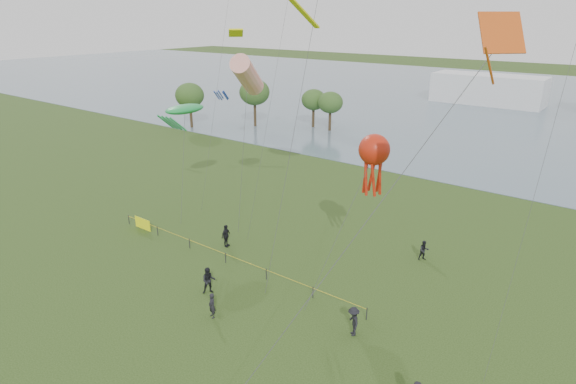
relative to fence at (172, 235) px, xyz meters
The scene contains 13 objects.
lake 89.02m from the fence, 81.23° to the left, with size 400.00×120.00×0.08m, color slate.
pavilion_left 83.03m from the fence, 88.91° to the left, with size 22.00×8.00×6.00m, color silver.
trees 43.19m from the fence, 120.34° to the left, with size 23.85×16.78×7.81m.
fence is the anchor object (origin of this frame).
spectator_a 8.97m from the fence, 24.35° to the right, with size 0.91×0.71×1.88m, color black.
spectator_b 18.28m from the fence, ahead, with size 1.19×0.68×1.84m, color black.
spectator_c 4.70m from the fence, 25.90° to the left, with size 1.10×0.46×1.87m, color black.
spectator_f 11.72m from the fence, 28.17° to the right, with size 0.60×0.39×1.64m, color black.
spectator_g 20.25m from the fence, 27.98° to the left, with size 0.77×0.60×1.59m, color black.
kite_windsock 14.43m from the fence, 63.56° to the left, with size 4.16×4.96×14.96m.
kite_creature 11.59m from the fence, 125.05° to the left, with size 3.08×5.18×10.08m.
kite_octopus 19.00m from the fence, 11.09° to the left, with size 2.82×5.68×10.84m.
kite_delta 29.84m from the fence, 13.81° to the right, with size 8.18×11.93×17.81m.
Camera 1 is at (15.82, -10.93, 17.72)m, focal length 30.00 mm.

